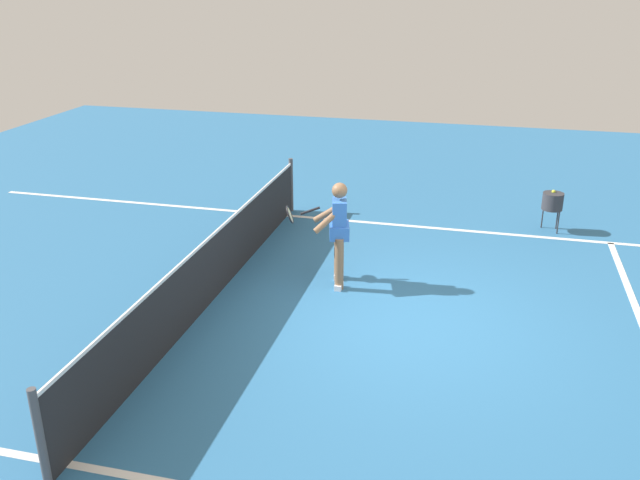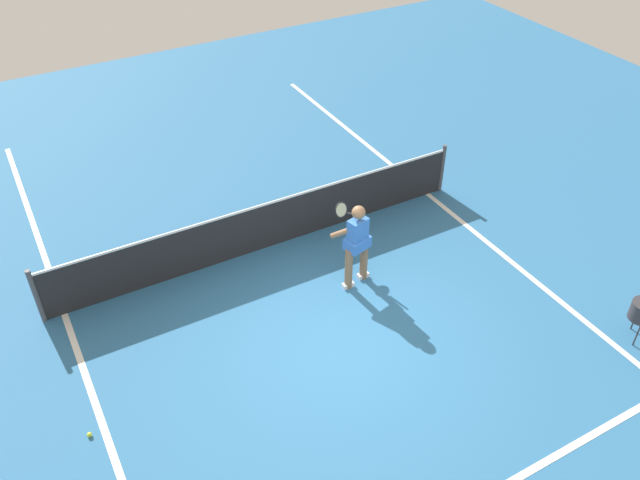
{
  "view_description": "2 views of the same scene",
  "coord_description": "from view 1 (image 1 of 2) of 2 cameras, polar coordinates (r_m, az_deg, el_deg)",
  "views": [
    {
      "loc": [
        -8.01,
        -0.81,
        4.31
      ],
      "look_at": [
        0.46,
        1.31,
        0.84
      ],
      "focal_mm": 38.23,
      "sensor_mm": 36.0,
      "label": 1
    },
    {
      "loc": [
        -3.65,
        -5.84,
        7.29
      ],
      "look_at": [
        0.39,
        1.46,
        0.87
      ],
      "focal_mm": 36.55,
      "sensor_mm": 36.0,
      "label": 2
    }
  ],
  "objects": [
    {
      "name": "court_net",
      "position": [
        9.56,
        -9.0,
        -2.25
      ],
      "size": [
        7.85,
        0.08,
        1.03
      ],
      "color": "#4C4C51",
      "rests_on": "ground"
    },
    {
      "name": "tennis_player",
      "position": [
        9.77,
        1.44,
        0.87
      ],
      "size": [
        0.67,
        1.06,
        1.55
      ],
      "color": "#8C6647",
      "rests_on": "ground"
    },
    {
      "name": "ball_hopper",
      "position": [
        12.61,
        18.9,
        3.07
      ],
      "size": [
        0.36,
        0.36,
        0.74
      ],
      "color": "#333338",
      "rests_on": "ground"
    },
    {
      "name": "ground_plane",
      "position": [
        9.14,
        7.33,
        -6.71
      ],
      "size": [
        25.43,
        25.43,
        0.0
      ],
      "primitive_type": "plane",
      "color": "teal"
    },
    {
      "name": "sideline_right_marking",
      "position": [
        12.4,
        9.42,
        1.01
      ],
      "size": [
        0.1,
        17.56,
        0.01
      ],
      "primitive_type": "cube",
      "color": "white",
      "rests_on": "ground"
    }
  ]
}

